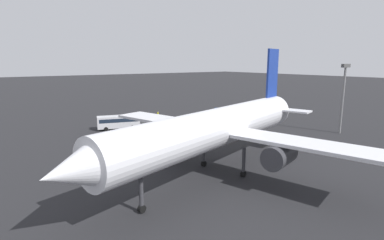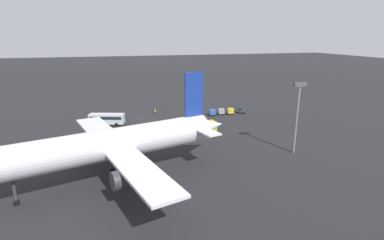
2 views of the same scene
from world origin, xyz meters
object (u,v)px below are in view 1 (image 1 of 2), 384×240
(cargo_cart_yellow, at_px, (233,109))
(airplane, at_px, (218,128))
(shuttle_bus_near, at_px, (119,121))
(worker_person, at_px, (158,114))
(baggage_tug, at_px, (241,108))
(shuttle_bus_far, at_px, (229,122))
(cargo_cart_blue, at_px, (218,111))
(cargo_cart_grey, at_px, (226,110))

(cargo_cart_yellow, bearing_deg, airplane, 44.01)
(shuttle_bus_near, height_order, worker_person, shuttle_bus_near)
(airplane, distance_m, cargo_cart_yellow, 55.35)
(shuttle_bus_near, height_order, baggage_tug, shuttle_bus_near)
(worker_person, height_order, cargo_cart_yellow, cargo_cart_yellow)
(worker_person, bearing_deg, shuttle_bus_far, 103.85)
(cargo_cart_blue, bearing_deg, shuttle_bus_far, 56.18)
(shuttle_bus_near, distance_m, cargo_cart_grey, 36.52)
(cargo_cart_yellow, height_order, cargo_cart_blue, same)
(shuttle_bus_far, height_order, cargo_cart_grey, shuttle_bus_far)
(shuttle_bus_near, relative_size, baggage_tug, 3.92)
(baggage_tug, height_order, cargo_cart_yellow, baggage_tug)
(shuttle_bus_near, xyz_separation_m, cargo_cart_yellow, (-39.64, -1.18, -0.79))
(worker_person, relative_size, cargo_cart_yellow, 0.79)
(shuttle_bus_far, xyz_separation_m, cargo_cart_yellow, (-18.04, -17.36, -0.77))
(shuttle_bus_far, bearing_deg, airplane, 36.07)
(shuttle_bus_far, relative_size, baggage_tug, 4.94)
(cargo_cart_blue, bearing_deg, cargo_cart_grey, -176.26)
(cargo_cart_yellow, xyz_separation_m, cargo_cart_grey, (3.16, -0.33, 0.00))
(shuttle_bus_far, bearing_deg, cargo_cart_yellow, -144.14)
(shuttle_bus_near, xyz_separation_m, cargo_cart_blue, (-33.31, -1.30, -0.79))
(shuttle_bus_near, distance_m, worker_person, 17.66)
(baggage_tug, distance_m, cargo_cart_yellow, 4.00)
(shuttle_bus_far, bearing_deg, cargo_cart_grey, -138.11)
(airplane, height_order, worker_person, airplane)
(shuttle_bus_near, bearing_deg, worker_person, -134.95)
(airplane, bearing_deg, cargo_cart_grey, -148.70)
(shuttle_bus_near, xyz_separation_m, shuttle_bus_far, (-21.60, 16.17, -0.02))
(baggage_tug, relative_size, cargo_cart_blue, 1.21)
(cargo_cart_grey, height_order, cargo_cart_blue, same)
(airplane, distance_m, baggage_tug, 58.63)
(shuttle_bus_near, height_order, cargo_cart_blue, shuttle_bus_near)
(airplane, distance_m, worker_person, 48.27)
(baggage_tug, relative_size, worker_person, 1.53)
(airplane, xyz_separation_m, cargo_cart_yellow, (-39.59, -38.25, -5.80))
(airplane, xyz_separation_m, shuttle_bus_far, (-21.55, -20.89, -5.04))
(airplane, distance_m, cargo_cart_grey, 53.37)
(cargo_cart_grey, bearing_deg, baggage_tug, -178.32)
(shuttle_bus_far, relative_size, cargo_cart_yellow, 5.96)
(airplane, distance_m, shuttle_bus_near, 37.40)
(shuttle_bus_near, xyz_separation_m, baggage_tug, (-43.60, -1.72, -1.04))
(cargo_cart_blue, bearing_deg, baggage_tug, -177.69)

